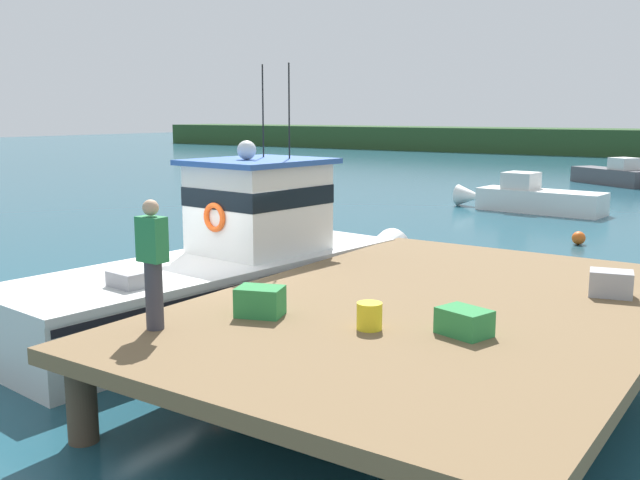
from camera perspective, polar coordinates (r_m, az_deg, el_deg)
name	(u,v)px	position (r m, az deg, el deg)	size (l,w,h in m)	color
ground_plane	(193,327)	(13.44, -10.02, -6.84)	(200.00, 200.00, 0.00)	#1E4C5B
dock	(434,311)	(10.47, 9.05, -5.56)	(6.00, 9.00, 1.20)	#4C3D2D
main_fishing_boat	(236,267)	(13.68, -6.67, -2.10)	(3.34, 9.93, 4.80)	silver
crate_stack_near_edge	(464,322)	(8.96, 11.35, -6.38)	(0.60, 0.44, 0.33)	#2D8442
crate_single_by_cleat	(611,283)	(11.44, 22.04, -3.21)	(0.60, 0.44, 0.38)	#9E9EA3
crate_single_far	(260,301)	(9.63, -4.77, -4.87)	(0.60, 0.44, 0.39)	#2D8442
bait_bucket	(369,316)	(9.03, 3.94, -6.03)	(0.32, 0.32, 0.34)	yellow
deckhand_by_the_boat	(153,262)	(9.09, -13.10, -1.69)	(0.36, 0.22, 1.63)	#383842
moored_boat_off_the_point	(530,198)	(29.79, 16.30, 3.19)	(6.14, 1.93, 1.54)	white
moored_boat_mid_harbor	(617,176)	(42.47, 22.48, 4.74)	(5.60, 4.24, 1.51)	#4C4C51
mooring_buoy_channel_marker	(527,182)	(39.91, 16.05, 4.41)	(0.46, 0.46, 0.46)	red
mooring_buoy_spare_mooring	(579,238)	(22.75, 19.80, 0.15)	(0.40, 0.40, 0.40)	#EA5B19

